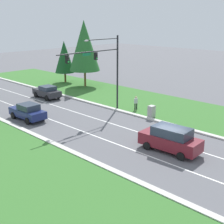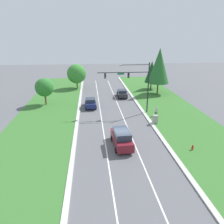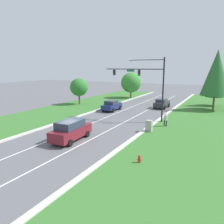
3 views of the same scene
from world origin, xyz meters
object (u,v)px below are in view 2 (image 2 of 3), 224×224
at_px(fire_hydrant, 193,148).
at_px(conifer_far_right_tree, 152,72).
at_px(utility_cabinet, 155,119).
at_px(oak_near_left_tree, 77,74).
at_px(charcoal_sedan, 122,93).
at_px(conifer_near_right_tree, 159,66).
at_px(navy_sedan, 91,103).
at_px(oak_far_left_tree, 44,87).
at_px(traffic_signal_mast, 134,80).
at_px(burgundy_suv, 122,138).
at_px(pedestrian, 156,111).

distance_m(fire_hydrant, conifer_far_right_tree, 30.95).
xyz_separation_m(utility_cabinet, oak_near_left_tree, (-12.92, 24.81, 3.01)).
relative_size(charcoal_sedan, oak_near_left_tree, 0.73).
bearing_deg(fire_hydrant, utility_cabinet, 103.66).
distance_m(utility_cabinet, conifer_near_right_tree, 19.10).
xyz_separation_m(navy_sedan, utility_cabinet, (9.69, -9.06, -0.21)).
bearing_deg(fire_hydrant, charcoal_sedan, 101.48).
height_order(navy_sedan, oak_far_left_tree, oak_far_left_tree).
relative_size(utility_cabinet, oak_far_left_tree, 0.26).
distance_m(navy_sedan, conifer_far_right_tree, 20.21).
height_order(traffic_signal_mast, utility_cabinet, traffic_signal_mast).
bearing_deg(burgundy_suv, traffic_signal_mast, 68.80).
xyz_separation_m(navy_sedan, conifer_far_right_tree, (15.06, 13.05, 3.42)).
distance_m(conifer_far_right_tree, oak_far_left_tree, 25.94).
xyz_separation_m(burgundy_suv, oak_far_left_tree, (-12.21, 18.01, 2.37)).
height_order(charcoal_sedan, conifer_near_right_tree, conifer_near_right_tree).
bearing_deg(conifer_near_right_tree, utility_cabinet, -107.93).
relative_size(utility_cabinet, oak_near_left_tree, 0.22).
xyz_separation_m(traffic_signal_mast, burgundy_suv, (-3.74, -11.65, -4.65)).
bearing_deg(oak_far_left_tree, fire_hydrant, -44.39).
relative_size(fire_hydrant, oak_near_left_tree, 0.12).
xyz_separation_m(traffic_signal_mast, fire_hydrant, (4.38, -13.54, -5.37)).
bearing_deg(oak_near_left_tree, charcoal_sedan, -42.62).
height_order(traffic_signal_mast, conifer_near_right_tree, conifer_near_right_tree).
distance_m(navy_sedan, fire_hydrant, 21.05).
bearing_deg(navy_sedan, oak_far_left_tree, 162.88).
xyz_separation_m(navy_sedan, oak_far_left_tree, (-8.60, 2.43, 2.54)).
relative_size(oak_near_left_tree, oak_far_left_tree, 1.17).
relative_size(pedestrian, conifer_near_right_tree, 0.17).
height_order(traffic_signal_mast, oak_far_left_tree, traffic_signal_mast).
xyz_separation_m(charcoal_sedan, oak_near_left_tree, (-10.10, 9.30, 2.82)).
xyz_separation_m(charcoal_sedan, conifer_near_right_tree, (8.43, 1.83, 5.50)).
xyz_separation_m(navy_sedan, oak_near_left_tree, (-3.23, 15.75, 2.80)).
relative_size(traffic_signal_mast, pedestrian, 5.09).
relative_size(oak_near_left_tree, conifer_far_right_tree, 0.88).
xyz_separation_m(navy_sedan, conifer_near_right_tree, (15.31, 8.29, 5.47)).
bearing_deg(traffic_signal_mast, conifer_far_right_tree, 65.58).
height_order(navy_sedan, utility_cabinet, navy_sedan).
height_order(traffic_signal_mast, conifer_far_right_tree, traffic_signal_mast).
relative_size(charcoal_sedan, oak_far_left_tree, 0.86).
distance_m(conifer_near_right_tree, oak_near_left_tree, 20.16).
bearing_deg(navy_sedan, traffic_signal_mast, -29.41).
relative_size(fire_hydrant, oak_far_left_tree, 0.13).
distance_m(navy_sedan, conifer_near_right_tree, 18.24).
distance_m(charcoal_sedan, oak_near_left_tree, 14.02).
bearing_deg(conifer_near_right_tree, oak_near_left_tree, 158.06).
bearing_deg(oak_near_left_tree, utility_cabinet, -62.50).
bearing_deg(burgundy_suv, conifer_near_right_tree, 60.49).
height_order(burgundy_suv, conifer_near_right_tree, conifer_near_right_tree).
relative_size(burgundy_suv, charcoal_sedan, 1.16).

